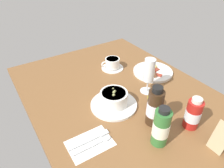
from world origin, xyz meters
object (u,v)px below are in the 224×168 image
coffee_cup (112,64)px  jam_jar (153,102)px  wine_glass (149,72)px  cutlery_setting (91,143)px  sauce_bottle_red (193,114)px  sauce_bottle_green (161,127)px  menu_card (223,136)px  sauce_bottle_brown (155,107)px  porridge_bowl (114,100)px  breakfast_plate (153,71)px

coffee_cup → jam_jar: 39.10cm
coffee_cup → wine_glass: wine_glass is taller
cutlery_setting → sauce_bottle_red: bearing=69.4°
sauce_bottle_red → sauce_bottle_green: bearing=-93.4°
jam_jar → sauce_bottle_red: bearing=15.9°
sauce_bottle_red → menu_card: size_ratio=1.23×
menu_card → sauce_bottle_brown: bearing=-152.6°
porridge_bowl → coffee_cup: (-28.49, 17.97, -0.35)cm
coffee_cup → sauce_bottle_red: 55.80cm
porridge_bowl → breakfast_plate: bearing=108.9°
sauce_bottle_green → breakfast_plate: size_ratio=0.75×
menu_card → sauce_bottle_green: bearing=-128.8°
coffee_cup → sauce_bottle_green: 57.04cm
porridge_bowl → jam_jar: porridge_bowl is taller
coffee_cup → sauce_bottle_green: size_ratio=0.81×
sauce_bottle_red → sauce_bottle_brown: bearing=-131.2°
coffee_cup → breakfast_plate: 23.65cm
sauce_bottle_green → sauce_bottle_red: (0.97, 16.44, -1.25)cm
wine_glass → sauce_bottle_green: wine_glass is taller
porridge_bowl → cutlery_setting: 23.03cm
sauce_bottle_brown → breakfast_plate: (-29.28, 26.82, -7.17)cm
coffee_cup → sauce_bottle_green: (54.71, -15.46, 4.60)cm
cutlery_setting → coffee_cup: 55.49cm
cutlery_setting → menu_card: (26.76, 38.11, 5.39)cm
cutlery_setting → sauce_bottle_green: sauce_bottle_green is taller
cutlery_setting → breakfast_plate: size_ratio=0.77×
jam_jar → sauce_bottle_green: sauce_bottle_green is taller
cutlery_setting → sauce_bottle_brown: 28.03cm
coffee_cup → jam_jar: (38.92, -3.80, -0.23)cm
porridge_bowl → menu_card: bearing=26.0°
jam_jar → porridge_bowl: bearing=-126.3°
sauce_bottle_brown → jam_jar: bearing=137.8°
jam_jar → breakfast_plate: bearing=137.4°
sauce_bottle_red → wine_glass: bearing=177.8°
coffee_cup → sauce_bottle_brown: 47.32cm
cutlery_setting → wine_glass: size_ratio=0.95×
sauce_bottle_red → sauce_bottle_brown: size_ratio=0.79×
wine_glass → menu_card: (39.98, -0.63, -5.54)cm
cutlery_setting → jam_jar: size_ratio=3.02×
cutlery_setting → breakfast_plate: bearing=115.0°
porridge_bowl → coffee_cup: bearing=147.8°
jam_jar → cutlery_setting: bearing=-85.5°
cutlery_setting → sauce_bottle_green: 26.08cm
porridge_bowl → breakfast_plate: (-11.83, 34.63, -2.46)cm
cutlery_setting → breakfast_plate: 58.87cm
porridge_bowl → menu_card: (39.79, 19.38, 2.23)cm
sauce_bottle_red → breakfast_plate: (-39.03, 15.68, -5.46)cm
sauce_bottle_brown → coffee_cup: bearing=167.5°
sauce_bottle_green → sauce_bottle_brown: bearing=148.9°
sauce_bottle_green → sauce_bottle_red: 16.52cm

